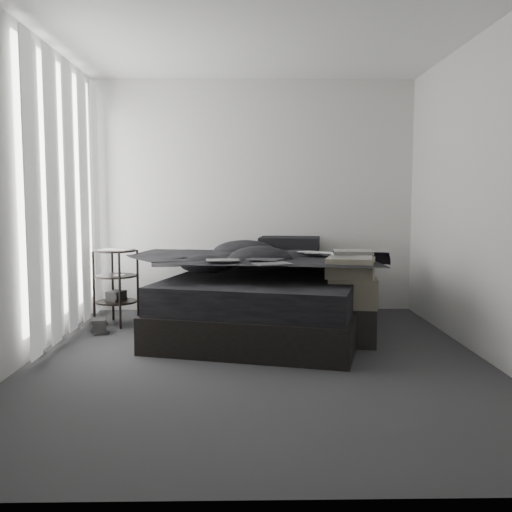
{
  "coord_description": "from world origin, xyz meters",
  "views": [
    {
      "loc": [
        -0.1,
        -4.39,
        1.26
      ],
      "look_at": [
        0.0,
        0.8,
        0.75
      ],
      "focal_mm": 40.0,
      "sensor_mm": 36.0,
      "label": 1
    }
  ],
  "objects_px": {
    "laptop": "(315,245)",
    "box_lower": "(351,326)",
    "bed": "(270,315)",
    "side_stand": "(116,288)"
  },
  "relations": [
    {
      "from": "laptop",
      "to": "box_lower",
      "type": "xyz_separation_m",
      "value": [
        0.26,
        -0.47,
        -0.67
      ]
    },
    {
      "from": "bed",
      "to": "laptop",
      "type": "height_order",
      "value": "laptop"
    },
    {
      "from": "side_stand",
      "to": "bed",
      "type": "bearing_deg",
      "value": -11.82
    },
    {
      "from": "laptop",
      "to": "box_lower",
      "type": "height_order",
      "value": "laptop"
    },
    {
      "from": "bed",
      "to": "laptop",
      "type": "distance_m",
      "value": 0.8
    },
    {
      "from": "laptop",
      "to": "box_lower",
      "type": "relative_size",
      "value": 0.81
    },
    {
      "from": "bed",
      "to": "box_lower",
      "type": "relative_size",
      "value": 5.08
    },
    {
      "from": "bed",
      "to": "box_lower",
      "type": "height_order",
      "value": "box_lower"
    },
    {
      "from": "laptop",
      "to": "side_stand",
      "type": "relative_size",
      "value": 0.49
    },
    {
      "from": "bed",
      "to": "box_lower",
      "type": "xyz_separation_m",
      "value": [
        0.69,
        -0.52,
        0.01
      ]
    }
  ]
}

